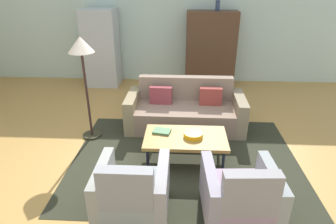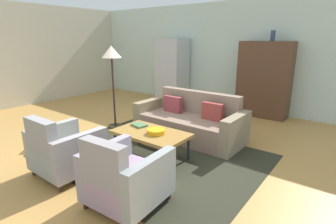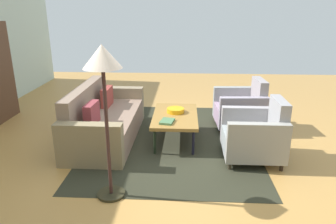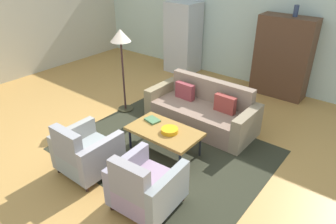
% 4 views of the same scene
% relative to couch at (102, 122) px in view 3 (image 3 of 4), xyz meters
% --- Properties ---
extents(ground_plane, '(11.39, 11.39, 0.00)m').
position_rel_couch_xyz_m(ground_plane, '(-0.42, -1.26, -0.29)').
color(ground_plane, '#B78643').
extents(area_rug, '(3.40, 2.60, 0.01)m').
position_rel_couch_xyz_m(area_rug, '(-0.00, -1.14, -0.28)').
color(area_rug, '#2B2C1F').
rests_on(area_rug, ground).
extents(couch, '(2.11, 0.92, 0.86)m').
position_rel_couch_xyz_m(couch, '(0.00, 0.00, 0.00)').
color(couch, '#826857').
rests_on(couch, ground).
extents(coffee_table, '(1.20, 0.70, 0.43)m').
position_rel_couch_xyz_m(coffee_table, '(-0.00, -1.19, 0.11)').
color(coffee_table, black).
rests_on(coffee_table, ground).
extents(armchair_left, '(0.80, 0.80, 0.88)m').
position_rel_couch_xyz_m(armchair_left, '(-0.60, -2.35, 0.06)').
color(armchair_left, '#302B1E').
rests_on(armchair_left, ground).
extents(armchair_right, '(0.85, 0.85, 0.88)m').
position_rel_couch_xyz_m(armchair_right, '(0.60, -2.35, 0.06)').
color(armchair_right, '#322B22').
rests_on(armchair_right, ground).
extents(fruit_bowl, '(0.28, 0.28, 0.07)m').
position_rel_couch_xyz_m(fruit_bowl, '(0.11, -1.19, 0.18)').
color(fruit_bowl, orange).
rests_on(fruit_bowl, coffee_table).
extents(book_stack, '(0.28, 0.23, 0.03)m').
position_rel_couch_xyz_m(book_stack, '(-0.35, -1.08, 0.16)').
color(book_stack, '#477048').
rests_on(book_stack, coffee_table).
extents(floor_lamp, '(0.40, 0.40, 1.72)m').
position_rel_couch_xyz_m(floor_lamp, '(-1.63, -0.50, 1.16)').
color(floor_lamp, '#2A2818').
rests_on(floor_lamp, ground).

